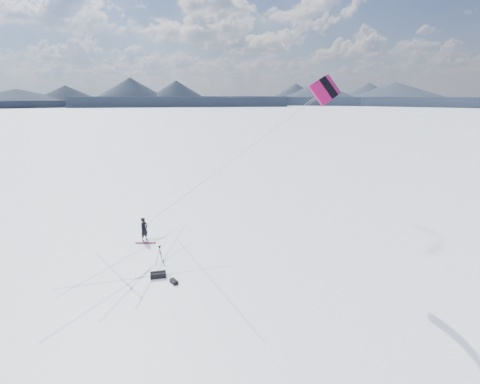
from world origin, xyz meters
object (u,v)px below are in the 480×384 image
at_px(tripod, 160,253).
at_px(gear_bag_b, 174,281).
at_px(snowboard, 146,243).
at_px(gear_bag_a, 158,275).
at_px(snowkiter, 145,240).

bearing_deg(tripod, gear_bag_b, -28.70).
relative_size(snowboard, gear_bag_a, 1.52).
relative_size(snowkiter, snowboard, 1.20).
height_order(snowboard, gear_bag_b, gear_bag_b).
xyz_separation_m(snowboard, gear_bag_b, (5.29, -4.11, 0.10)).
bearing_deg(snowkiter, tripod, -122.34).
bearing_deg(gear_bag_a, snowkiter, 99.75).
distance_m(snowkiter, gear_bag_b, 7.26).
bearing_deg(gear_bag_a, snowboard, 100.10).
bearing_deg(gear_bag_b, snowboard, 170.18).
height_order(snowkiter, tripod, tripod).
relative_size(tripod, gear_bag_b, 2.12).
relative_size(gear_bag_a, gear_bag_b, 1.56).
bearing_deg(snowkiter, gear_bag_a, -127.80).
bearing_deg(snowboard, gear_bag_b, -62.00).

